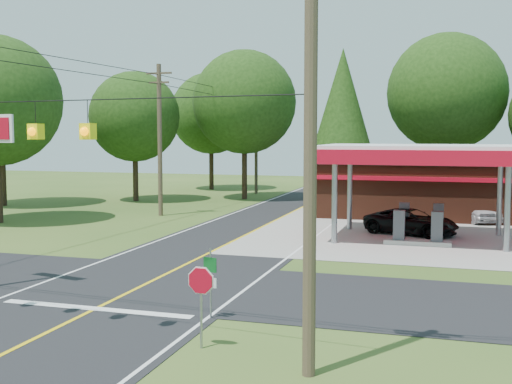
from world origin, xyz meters
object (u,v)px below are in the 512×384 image
(gas_canopy, at_px, (421,157))
(octagonal_stop_sign, at_px, (201,288))
(sedan_car, at_px, (475,210))
(suv_car, at_px, (411,222))

(gas_canopy, height_order, octagonal_stop_sign, gas_canopy)
(sedan_car, xyz_separation_m, octagonal_stop_sign, (-7.50, -27.01, 0.82))
(gas_canopy, relative_size, sedan_car, 2.40)
(gas_canopy, bearing_deg, octagonal_stop_sign, -103.32)
(gas_canopy, relative_size, suv_car, 2.13)
(suv_car, bearing_deg, sedan_car, -8.97)
(octagonal_stop_sign, bearing_deg, gas_canopy, 76.68)
(gas_canopy, xyz_separation_m, sedan_car, (3.00, 8.00, -3.51))
(suv_car, bearing_deg, gas_canopy, -142.23)
(gas_canopy, xyz_separation_m, octagonal_stop_sign, (-4.50, -19.01, -2.70))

